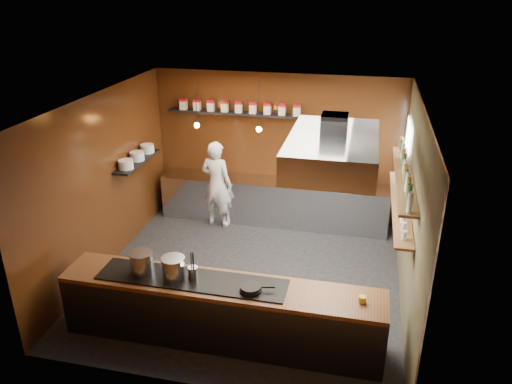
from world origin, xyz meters
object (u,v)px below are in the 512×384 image
(extractor_hood, at_px, (333,150))
(espresso_machine, at_px, (361,179))
(stockpot_large, at_px, (142,263))
(chef, at_px, (217,184))
(stockpot_small, at_px, (173,268))

(extractor_hood, distance_m, espresso_machine, 2.97)
(stockpot_large, xyz_separation_m, chef, (0.02, 3.40, -0.21))
(stockpot_large, relative_size, espresso_machine, 0.81)
(extractor_hood, xyz_separation_m, espresso_machine, (0.42, 2.58, -1.41))
(stockpot_small, relative_size, chef, 0.18)
(extractor_hood, xyz_separation_m, stockpot_small, (-1.94, -1.22, -1.41))
(stockpot_small, height_order, espresso_machine, espresso_machine)
(stockpot_large, xyz_separation_m, stockpot_small, (0.47, -0.02, -0.01))
(extractor_hood, distance_m, chef, 3.63)
(extractor_hood, distance_m, stockpot_large, 3.04)
(stockpot_large, relative_size, chef, 0.18)
(espresso_machine, distance_m, chef, 2.83)
(stockpot_large, height_order, stockpot_small, stockpot_large)
(stockpot_small, relative_size, espresso_machine, 0.81)
(extractor_hood, relative_size, espresso_machine, 5.01)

